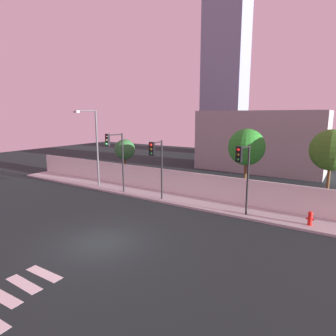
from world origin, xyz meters
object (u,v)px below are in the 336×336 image
object	(u,v)px
traffic_light_left	(115,150)
fire_hydrant	(310,218)
roadside_tree_leftmost	(125,150)
street_lamp_curbside	(94,142)
traffic_light_center	(156,158)
roadside_tree_midright	(331,150)
roadside_tree_midleft	(247,147)
traffic_light_right	(243,165)

from	to	relation	value
traffic_light_left	fire_hydrant	world-z (taller)	traffic_light_left
roadside_tree_leftmost	street_lamp_curbside	bearing A→B (deg)	-96.92
traffic_light_center	street_lamp_curbside	bearing A→B (deg)	173.29
fire_hydrant	roadside_tree_midright	bearing A→B (deg)	80.68
traffic_light_center	roadside_tree_midright	size ratio (longest dim) A/B	0.80
fire_hydrant	roadside_tree_leftmost	bearing A→B (deg)	169.27
traffic_light_left	roadside_tree_midleft	world-z (taller)	roadside_tree_midleft
fire_hydrant	roadside_tree_leftmost	size ratio (longest dim) A/B	0.20
traffic_light_right	roadside_tree_leftmost	size ratio (longest dim) A/B	1.08
traffic_light_left	roadside_tree_midleft	distance (m)	9.84
fire_hydrant	roadside_tree_midleft	world-z (taller)	roadside_tree_midleft
traffic_light_right	roadside_tree_midleft	world-z (taller)	roadside_tree_midleft
traffic_light_left	traffic_light_center	xyz separation A→B (m)	(4.01, -0.13, -0.26)
traffic_light_left	street_lamp_curbside	world-z (taller)	street_lamp_curbside
traffic_light_left	roadside_tree_midright	distance (m)	14.83
traffic_light_right	traffic_light_center	bearing A→B (deg)	-177.83
traffic_light_right	roadside_tree_midright	xyz separation A→B (m)	(4.19, 3.95, 0.76)
street_lamp_curbside	traffic_light_center	bearing A→B (deg)	-6.71
street_lamp_curbside	fire_hydrant	bearing A→B (deg)	0.89
traffic_light_center	roadside_tree_midleft	distance (m)	6.51
fire_hydrant	roadside_tree_midleft	distance (m)	6.62
traffic_light_right	roadside_tree_midleft	xyz separation A→B (m)	(-1.10, 3.95, 0.63)
traffic_light_center	fire_hydrant	distance (m)	10.18
traffic_light_right	roadside_tree_leftmost	bearing A→B (deg)	162.65
street_lamp_curbside	roadside_tree_midright	size ratio (longest dim) A/B	1.21
roadside_tree_leftmost	roadside_tree_midleft	bearing A→B (deg)	0.00
roadside_tree_midleft	traffic_light_left	bearing A→B (deg)	-155.74
traffic_light_right	traffic_light_left	bearing A→B (deg)	-179.46
fire_hydrant	roadside_tree_midright	distance (m)	4.70
street_lamp_curbside	roadside_tree_leftmost	xyz separation A→B (m)	(0.41, 3.35, -0.96)
traffic_light_left	traffic_light_center	bearing A→B (deg)	-1.91
roadside_tree_midright	traffic_light_left	bearing A→B (deg)	-164.18
traffic_light_left	fire_hydrant	size ratio (longest dim) A/B	5.82
roadside_tree_leftmost	roadside_tree_midright	bearing A→B (deg)	0.00
traffic_light_center	street_lamp_curbside	xyz separation A→B (m)	(-6.98, 0.82, 0.67)
street_lamp_curbside	roadside_tree_leftmost	bearing A→B (deg)	83.08
traffic_light_left	fire_hydrant	distance (m)	14.11
street_lamp_curbside	roadside_tree_midright	distance (m)	17.56
traffic_light_center	roadside_tree_leftmost	xyz separation A→B (m)	(-6.58, 4.17, -0.29)
traffic_light_center	roadside_tree_leftmost	distance (m)	7.80
roadside_tree_leftmost	roadside_tree_midright	distance (m)	16.86
traffic_light_left	street_lamp_curbside	bearing A→B (deg)	166.96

